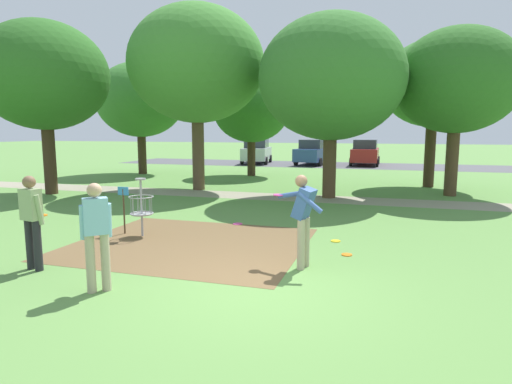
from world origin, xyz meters
The scene contains 21 objects.
ground_plane centered at (0.00, 0.00, 0.00)m, with size 160.00×160.00×0.00m, color #5B8942.
dirt_tee_pad centered at (-2.17, 2.25, 0.00)m, with size 5.02×4.38×0.01m, color brown.
disc_golf_basket centered at (-3.61, 2.55, 0.75)m, with size 0.98×0.58×1.39m.
player_foreground_watching centered at (0.55, 1.30, 0.99)m, with size 1.02×0.69×1.71m.
player_throwing centered at (-2.27, -0.79, 0.97)m, with size 0.46×0.45×1.71m.
player_waiting_left centered at (-4.05, -0.23, 0.97)m, with size 0.49×0.43×1.71m.
frisbee_near_basket centered at (-1.81, 4.43, 0.01)m, with size 0.26×0.26×0.02m, color #E53D99.
frisbee_by_tee centered at (0.92, 3.37, 0.01)m, with size 0.22×0.22×0.02m, color gold.
frisbee_mid_grass centered at (1.26, 2.34, 0.01)m, with size 0.22×0.22×0.02m, color orange.
tree_near_left centered at (-5.68, 10.48, 5.17)m, with size 5.60×5.60×7.56m.
tree_near_right centered at (-11.62, 15.72, 4.21)m, with size 4.95×4.95×6.33m.
tree_mid_left centered at (3.77, 14.24, 4.50)m, with size 4.42×4.42×6.41m.
tree_mid_center centered at (-10.76, 7.60, 4.56)m, with size 4.86×4.86×6.64m.
tree_mid_right centered at (-5.25, 16.56, 3.60)m, with size 4.17×4.17×5.39m.
tree_far_left centered at (-0.08, 9.85, 4.38)m, with size 5.31×5.31×6.65m.
tree_far_center centered at (4.34, 11.68, 4.32)m, with size 4.60×4.60×6.30m.
parking_lot_strip centered at (0.00, 25.49, 0.00)m, with size 36.00×6.00×0.01m, color #4C4C51.
parked_car_leftmost centered at (-7.57, 25.24, 0.92)m, with size 2.41×4.41×1.84m.
parked_car_center_left centered at (-3.22, 25.31, 0.92)m, with size 2.41×4.41×1.84m.
parked_car_center_right centered at (0.44, 25.97, 0.92)m, with size 2.00×4.21×1.84m.
gravel_path centered at (0.00, 9.41, 0.00)m, with size 40.00×1.74×0.00m, color gray.
Camera 1 is at (1.96, -6.26, 2.50)m, focal length 30.24 mm.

